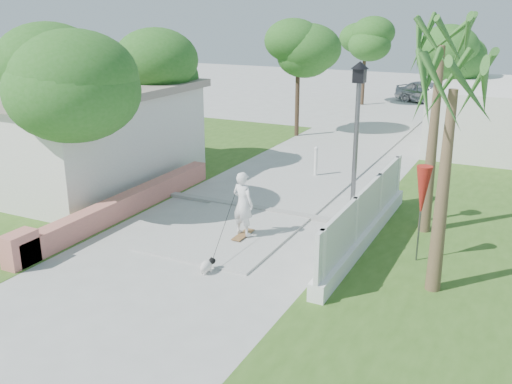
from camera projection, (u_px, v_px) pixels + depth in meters
The scene contains 20 objects.
ground at pixel (132, 300), 11.58m from camera, with size 90.00×90.00×0.00m, color #B7B7B2.
path_strip at pixel (382, 125), 28.62m from camera, with size 3.20×36.00×0.06m, color #B7B7B2.
curb at pixel (260, 209), 16.68m from camera, with size 6.50×0.25×0.10m, color #999993.
grass_left at pixel (116, 166), 21.35m from camera, with size 8.00×20.00×0.01m, color #355B1C.
pink_wall at pixel (116, 209), 15.90m from camera, with size 0.45×8.20×0.80m.
house_left at pixel (51, 131), 19.57m from camera, with size 8.40×7.40×3.23m.
lattice_fence at pixel (365, 223), 14.24m from camera, with size 0.35×7.00×1.50m.
street_lamp at pixel (356, 143), 14.29m from camera, with size 0.44×0.44×4.44m.
bollard at pixel (316, 161), 19.84m from camera, with size 0.14×0.14×1.09m.
patio_umbrella at pixel (422, 192), 12.87m from camera, with size 0.36×0.36×2.30m.
tree_left_near at pixel (56, 82), 14.83m from camera, with size 3.60×3.60×5.28m.
tree_left_mid at pixel (152, 72), 20.04m from camera, with size 3.20×3.20×4.85m.
tree_path_left at pixel (299, 51), 25.28m from camera, with size 3.40×3.40×5.23m.
tree_path_right at pixel (456, 57), 26.17m from camera, with size 3.00×3.00×4.79m.
tree_path_far at pixel (366, 40), 33.72m from camera, with size 3.20×3.20×5.17m.
palm_far at pixel (441, 59), 13.79m from camera, with size 1.80×1.80×5.30m.
palm_near at pixel (452, 102), 10.81m from camera, with size 1.80×1.80×4.70m.
skateboarder at pixel (230, 218), 13.90m from camera, with size 0.68×2.46×1.77m.
dog at pixel (207, 265), 12.71m from camera, with size 0.35×0.48×0.35m.
parked_car at pixel (428, 93), 34.92m from camera, with size 1.66×4.14×1.41m, color #AEB2B7.
Camera 1 is at (6.86, -8.14, 5.66)m, focal length 40.00 mm.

